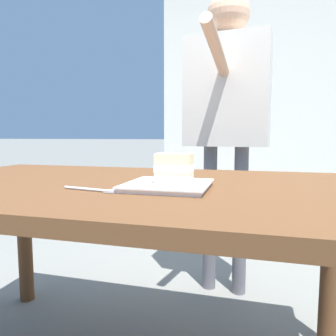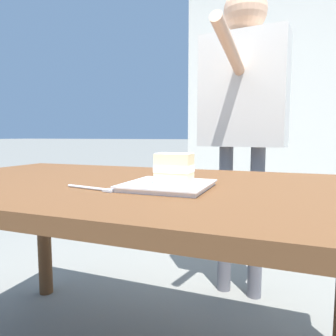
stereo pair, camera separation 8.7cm
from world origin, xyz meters
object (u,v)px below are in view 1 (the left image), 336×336
(cake_slice, at_px, (174,168))
(parked_car_far, at_px, (328,137))
(dessert_fork, at_px, (93,190))
(diner_person, at_px, (227,97))
(dessert_plate, at_px, (168,186))
(patio_table, at_px, (123,208))

(cake_slice, height_order, parked_car_far, parked_car_far)
(dessert_fork, relative_size, diner_person, 0.11)
(dessert_plate, xyz_separation_m, dessert_fork, (-0.18, -0.10, -0.00))
(patio_table, distance_m, dessert_plate, 0.21)
(dessert_plate, relative_size, parked_car_far, 0.06)
(dessert_fork, bearing_deg, patio_table, 87.14)
(patio_table, bearing_deg, cake_slice, -21.83)
(diner_person, bearing_deg, patio_table, -109.76)
(diner_person, height_order, parked_car_far, diner_person)
(dessert_fork, height_order, parked_car_far, parked_car_far)
(patio_table, distance_m, dessert_fork, 0.20)
(cake_slice, distance_m, diner_person, 0.88)
(cake_slice, relative_size, dessert_fork, 0.59)
(cake_slice, distance_m, parked_car_far, 22.10)
(patio_table, bearing_deg, diner_person, 70.24)
(dessert_plate, distance_m, parked_car_far, 22.11)
(patio_table, distance_m, diner_person, 0.91)
(dessert_fork, xyz_separation_m, parked_car_far, (5.22, 21.62, 0.09))
(diner_person, bearing_deg, dessert_plate, -96.54)
(cake_slice, bearing_deg, patio_table, 158.17)
(cake_slice, relative_size, diner_person, 0.06)
(cake_slice, height_order, diner_person, diner_person)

